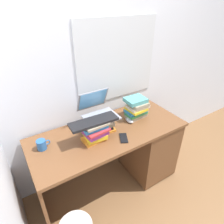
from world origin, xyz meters
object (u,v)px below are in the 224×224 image
at_px(laptop, 98,110).
at_px(computer_mouse, 129,120).
at_px(book_stack_side, 136,108).
at_px(keyboard, 94,122).
at_px(mug, 42,145).
at_px(desk, 140,146).
at_px(book_stack_tall, 102,124).
at_px(cell_phone, 124,138).
at_px(book_stack_keyboard_riser, 95,131).

relative_size(laptop, computer_mouse, 3.15).
bearing_deg(book_stack_side, computer_mouse, -160.98).
distance_m(keyboard, computer_mouse, 0.46).
bearing_deg(mug, desk, -6.57).
relative_size(book_stack_side, keyboard, 0.57).
relative_size(desk, computer_mouse, 14.44).
bearing_deg(keyboard, book_stack_tall, 37.54).
height_order(book_stack_tall, cell_phone, book_stack_tall).
relative_size(book_stack_keyboard_riser, cell_phone, 1.71).
bearing_deg(laptop, keyboard, -127.92).
distance_m(book_stack_tall, mug, 0.56).
height_order(book_stack_tall, book_stack_keyboard_riser, book_stack_keyboard_riser).
bearing_deg(laptop, computer_mouse, -18.22).
height_order(book_stack_tall, book_stack_side, book_stack_side).
distance_m(mug, cell_phone, 0.70).
relative_size(book_stack_side, mug, 2.11).
relative_size(mug, cell_phone, 0.83).
relative_size(book_stack_side, laptop, 0.73).
height_order(book_stack_side, keyboard, book_stack_side).
bearing_deg(laptop, book_stack_side, -8.33).
distance_m(book_stack_keyboard_riser, computer_mouse, 0.43).
height_order(book_stack_side, computer_mouse, book_stack_side).
xyz_separation_m(book_stack_side, computer_mouse, (-0.11, -0.04, -0.09)).
xyz_separation_m(laptop, keyboard, (-0.12, -0.16, -0.00)).
bearing_deg(laptop, desk, -18.96).
bearing_deg(computer_mouse, book_stack_keyboard_riser, -172.13).
distance_m(book_stack_tall, book_stack_side, 0.42).
bearing_deg(mug, computer_mouse, -4.29).
bearing_deg(keyboard, mug, 166.76).
distance_m(book_stack_keyboard_riser, mug, 0.46).
distance_m(book_stack_keyboard_riser, laptop, 0.22).
bearing_deg(book_stack_tall, desk, -10.86).
bearing_deg(book_stack_keyboard_riser, desk, 0.91).
distance_m(book_stack_tall, computer_mouse, 0.31).
xyz_separation_m(desk, book_stack_keyboard_riser, (-0.55, -0.01, 0.43)).
xyz_separation_m(laptop, cell_phone, (0.10, -0.29, -0.18)).
height_order(desk, book_stack_keyboard_riser, book_stack_keyboard_riser).
bearing_deg(keyboard, laptop, 54.34).
distance_m(book_stack_side, cell_phone, 0.40).
height_order(laptop, computer_mouse, laptop).
bearing_deg(book_stack_keyboard_riser, laptop, 53.44).
distance_m(book_stack_keyboard_riser, keyboard, 0.10).
distance_m(book_stack_keyboard_riser, book_stack_side, 0.55).
height_order(desk, laptop, laptop).
distance_m(desk, book_stack_side, 0.46).
bearing_deg(book_stack_tall, cell_phone, -66.02).
relative_size(book_stack_tall, laptop, 0.70).
relative_size(book_stack_tall, book_stack_keyboard_riser, 0.98).
bearing_deg(desk, book_stack_keyboard_riser, -179.09).
distance_m(book_stack_side, keyboard, 0.55).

